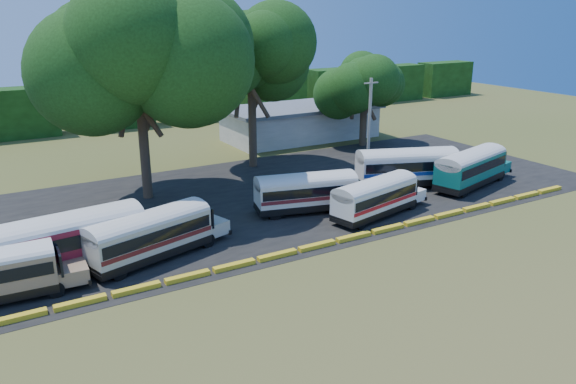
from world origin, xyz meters
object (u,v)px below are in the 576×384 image
bus_red (71,238)px  bus_teal (472,166)px  bus_cream_west (152,233)px  bus_white_red (376,195)px  tree_west (136,51)px

bus_red → bus_teal: (33.58, -0.26, -0.15)m
bus_cream_west → bus_white_red: size_ratio=1.06×
bus_cream_west → bus_teal: (29.01, 0.74, 0.11)m
bus_teal → bus_cream_west: bearing=166.3°
bus_white_red → tree_west: 21.55m
bus_red → bus_white_red: (21.53, -2.00, -0.36)m
bus_white_red → tree_west: (-13.58, 13.24, 10.23)m
bus_red → bus_cream_west: (4.57, -1.01, -0.26)m
bus_red → bus_white_red: bus_red is taller
bus_red → bus_white_red: bearing=-11.7°
tree_west → bus_teal: bearing=-24.2°
bus_teal → tree_west: 29.83m
bus_red → bus_white_red: 21.62m
bus_white_red → bus_teal: 12.18m
bus_white_red → tree_west: tree_west is taller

